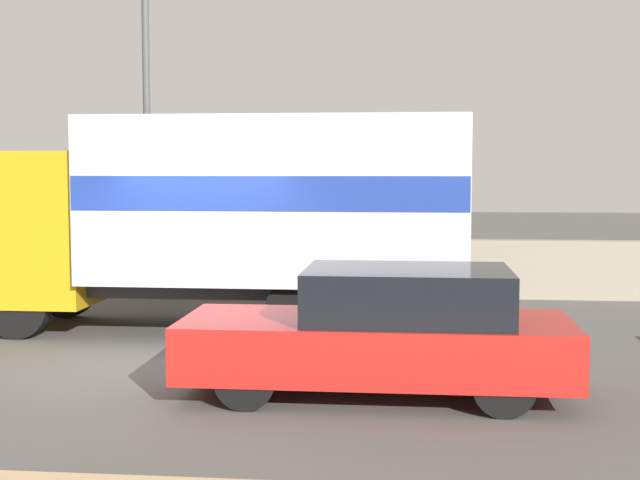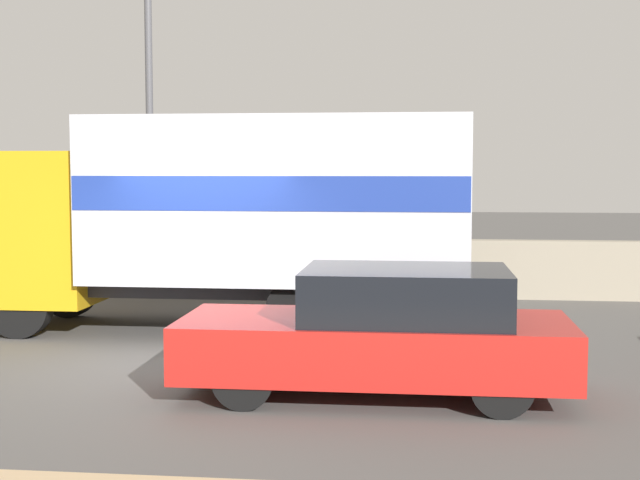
% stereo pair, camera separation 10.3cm
% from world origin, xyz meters
% --- Properties ---
extents(ground_plane, '(80.00, 80.00, 0.00)m').
position_xyz_m(ground_plane, '(0.00, 0.00, 0.00)').
color(ground_plane, '#514F4C').
extents(stone_wall_backdrop, '(60.00, 0.35, 1.14)m').
position_xyz_m(stone_wall_backdrop, '(0.00, 6.51, 0.57)').
color(stone_wall_backdrop, gray).
rests_on(stone_wall_backdrop, ground_plane).
extents(street_lamp, '(0.56, 0.28, 6.31)m').
position_xyz_m(street_lamp, '(-2.12, 5.72, 3.70)').
color(street_lamp, '#4C4C51').
rests_on(street_lamp, ground_plane).
extents(box_truck, '(7.63, 2.51, 3.30)m').
position_xyz_m(box_truck, '(0.20, 2.55, 1.91)').
color(box_truck, gold).
rests_on(box_truck, ground_plane).
extents(car_hatchback, '(4.33, 1.73, 1.44)m').
position_xyz_m(car_hatchback, '(2.66, -1.17, 0.72)').
color(car_hatchback, '#B21E19').
rests_on(car_hatchback, ground_plane).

